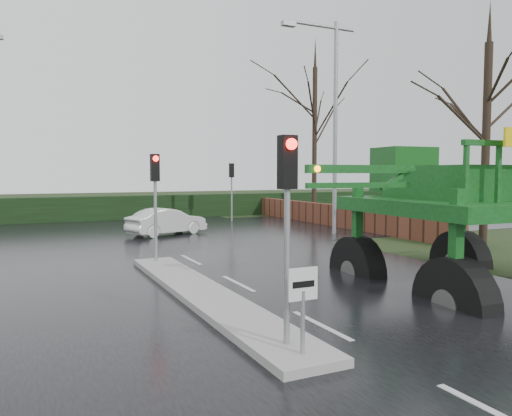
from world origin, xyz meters
name	(u,v)px	position (x,y,z in m)	size (l,w,h in m)	color
ground	(321,326)	(0.00, 0.00, 0.00)	(140.00, 140.00, 0.00)	black
road_main	(174,252)	(0.00, 10.00, 0.00)	(14.00, 80.00, 0.02)	black
road_cross	(139,234)	(0.00, 16.00, 0.01)	(80.00, 12.00, 0.02)	black
median_island	(204,295)	(-1.30, 3.00, 0.09)	(1.20, 10.00, 0.16)	gray
hedge_row	(111,208)	(0.00, 24.00, 0.75)	(44.00, 0.90, 1.50)	black
brick_wall	(323,214)	(10.50, 16.00, 0.60)	(0.40, 20.00, 1.20)	#592D1E
keep_left_sign	(303,297)	(-1.30, -1.50, 1.06)	(0.50, 0.07, 1.35)	gray
traffic_signal_near	(287,195)	(-1.30, -1.01, 2.59)	(0.26, 0.33, 3.52)	gray
traffic_signal_mid	(155,184)	(-1.30, 7.49, 2.59)	(0.26, 0.33, 3.52)	gray
traffic_signal_far	(232,179)	(6.50, 20.01, 2.59)	(0.26, 0.33, 3.52)	gray
street_light_right	(330,108)	(8.19, 12.00, 5.99)	(3.85, 0.30, 10.00)	gray
tree_right_near	(487,115)	(11.50, 6.00, 5.20)	(5.60, 5.60, 9.64)	black
tree_right_far	(315,120)	(13.00, 21.00, 6.50)	(7.00, 7.00, 12.05)	black
crop_sprayer	(449,189)	(3.52, 0.25, 2.57)	(9.71, 6.33, 5.43)	black
white_sedan	(167,235)	(1.11, 15.03, 0.00)	(1.33, 3.82, 1.26)	silver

